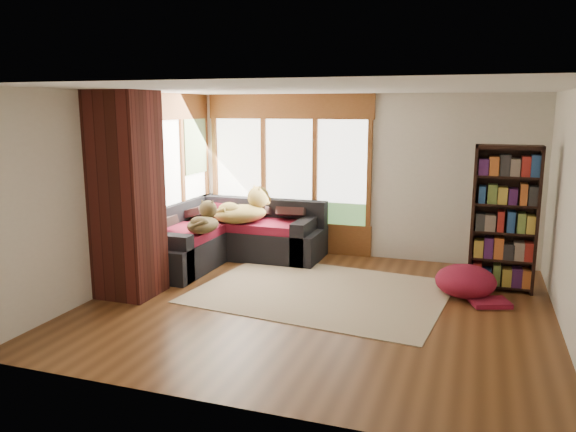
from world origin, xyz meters
The scene contains 17 objects.
floor centered at (0.00, 0.00, 0.00)m, with size 5.50×5.50×0.00m, color #502E16.
ceiling centered at (0.00, 0.00, 2.60)m, with size 5.50×5.50×0.00m, color white.
wall_back centered at (0.00, 2.50, 1.30)m, with size 5.50×0.04×2.60m, color silver.
wall_front centered at (0.00, -2.50, 1.30)m, with size 5.50×0.04×2.60m, color silver.
wall_left centered at (-2.75, 0.00, 1.30)m, with size 0.04×5.00×2.60m, color silver.
wall_right centered at (2.75, 0.00, 1.30)m, with size 0.04×5.00×2.60m, color silver.
windows_back centered at (-1.20, 2.47, 1.35)m, with size 2.82×0.10×1.90m.
windows_left centered at (-2.72, 1.20, 1.35)m, with size 0.10×2.62×1.90m.
roller_blind centered at (-2.69, 2.03, 1.75)m, with size 0.03×0.72×0.90m, color #7DA069.
brick_chimney centered at (-2.40, -0.35, 1.30)m, with size 0.70×0.70×2.60m, color #471914.
sectional_sofa centered at (-1.95, 1.70, 0.30)m, with size 2.20×2.20×0.80m.
area_rug centered at (-0.08, 0.52, 0.01)m, with size 3.15×2.41×0.01m, color beige.
bookshelf centered at (2.14, 1.38, 0.96)m, with size 0.82×0.27×1.92m.
pouf centered at (1.71, 0.94, 0.22)m, with size 0.76×0.76×0.41m, color maroon.
dog_tan centered at (-1.65, 1.66, 0.79)m, with size 0.99×0.99×0.49m.
dog_brindle centered at (-1.95, 0.86, 0.73)m, with size 0.51×0.74×0.38m.
throw_pillows centered at (-1.92, 1.85, 0.77)m, with size 1.98×1.68×0.45m.
Camera 1 is at (1.79, -6.31, 2.40)m, focal length 35.00 mm.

